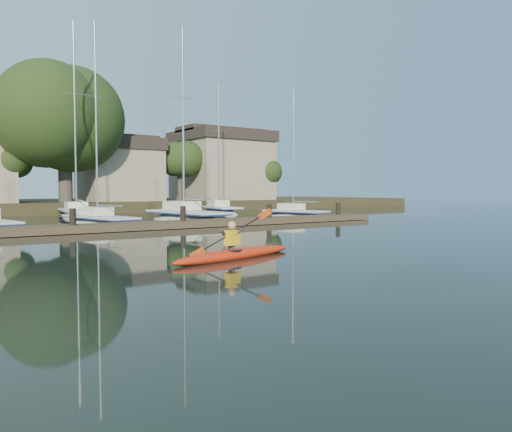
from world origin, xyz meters
TOP-DOWN VIEW (x-y plane):
  - ground at (0.00, 0.00)m, footprint 160.00×160.00m
  - kayak at (-1.44, 1.69)m, footprint 5.05×1.88m
  - dock at (0.00, 14.00)m, footprint 34.00×2.00m
  - sailboat_2 at (-0.22, 18.63)m, footprint 3.15×8.14m
  - sailboat_3 at (5.80, 19.16)m, footprint 3.05×9.11m
  - sailboat_4 at (14.45, 18.05)m, footprint 3.09×6.60m
  - sailboat_6 at (0.89, 27.43)m, footprint 3.56×10.25m
  - sailboat_7 at (13.28, 27.17)m, footprint 3.61×8.19m
  - shore at (1.61, 40.29)m, footprint 90.00×25.25m

SIDE VIEW (x-z plane):
  - sailboat_3 at x=5.80m, z-range -7.43..7.00m
  - sailboat_7 at x=13.28m, z-range -6.58..6.20m
  - sailboat_6 at x=0.89m, z-range -8.18..7.81m
  - sailboat_4 at x=14.45m, z-range -5.58..5.23m
  - sailboat_2 at x=-0.22m, z-range -6.74..6.41m
  - ground at x=0.00m, z-range 0.00..0.00m
  - kayak at x=-1.44m, z-range -0.61..1.00m
  - dock at x=0.00m, z-range -0.70..1.10m
  - shore at x=1.61m, z-range -3.15..9.60m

